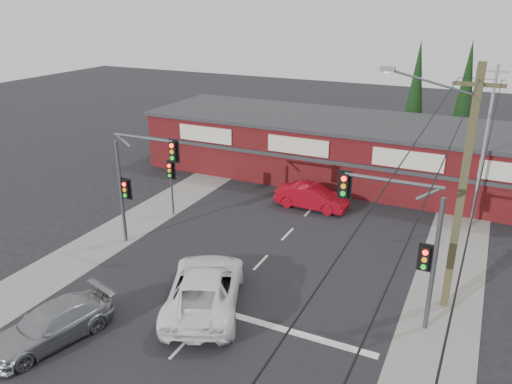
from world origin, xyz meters
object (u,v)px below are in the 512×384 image
at_px(utility_pole, 459,184).
at_px(shop_building, 331,147).
at_px(red_sedan, 312,197).
at_px(white_suv, 205,288).
at_px(silver_suv, 51,325).

bearing_deg(utility_pole, shop_building, 123.76).
bearing_deg(utility_pole, red_sedan, 138.35).
relative_size(white_suv, shop_building, 0.23).
bearing_deg(silver_suv, shop_building, 96.84).
bearing_deg(utility_pole, silver_suv, -145.77).
height_order(white_suv, silver_suv, white_suv).
distance_m(silver_suv, utility_pole, 16.34).
distance_m(red_sedan, shop_building, 6.70).
xyz_separation_m(silver_suv, utility_pole, (12.94, 8.80, 4.70)).
bearing_deg(red_sedan, silver_suv, 165.77).
distance_m(white_suv, red_sedan, 11.89).
xyz_separation_m(white_suv, utility_pole, (8.92, 4.37, 4.53)).
xyz_separation_m(silver_suv, shop_building, (3.58, 22.80, 1.44)).
bearing_deg(shop_building, utility_pole, -56.24).
height_order(red_sedan, shop_building, shop_building).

